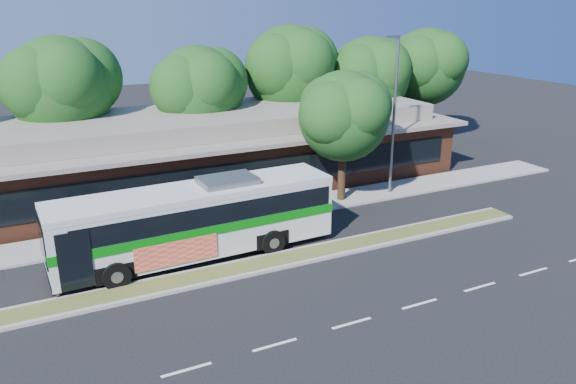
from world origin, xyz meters
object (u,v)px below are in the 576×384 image
object	(u,v)px
sedan	(44,211)
sidewalk_tree	(348,113)
lamp_post	(394,112)
transit_bus	(197,216)

from	to	relation	value
sedan	sidewalk_tree	xyz separation A→B (m)	(15.74, -3.43, 4.26)
lamp_post	sedan	world-z (taller)	lamp_post
transit_bus	sedan	size ratio (longest dim) A/B	2.47
transit_bus	sedan	bearing A→B (deg)	127.67
transit_bus	sedan	xyz separation A→B (m)	(-5.86, 7.06, -1.20)
lamp_post	sidewalk_tree	xyz separation A→B (m)	(-2.82, 0.32, 0.10)
lamp_post	transit_bus	world-z (taller)	lamp_post
sedan	sidewalk_tree	distance (m)	16.67
lamp_post	transit_bus	size ratio (longest dim) A/B	0.73
lamp_post	sedan	bearing A→B (deg)	168.59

